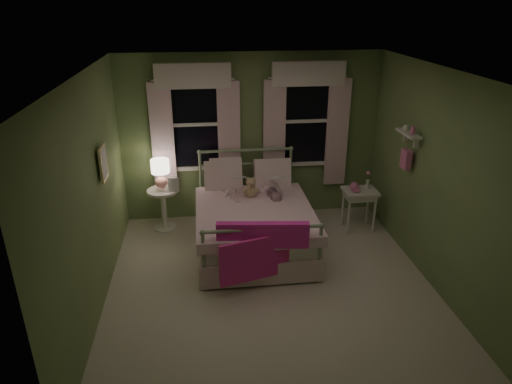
{
  "coord_description": "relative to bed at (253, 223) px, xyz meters",
  "views": [
    {
      "loc": [
        -0.77,
        -4.71,
        3.32
      ],
      "look_at": [
        -0.1,
        0.66,
        1.0
      ],
      "focal_mm": 32.0,
      "sensor_mm": 36.0,
      "label": 1
    }
  ],
  "objects": [
    {
      "name": "framed_picture",
      "position": [
        -1.84,
        -0.4,
        1.12
      ],
      "size": [
        0.03,
        0.32,
        0.42
      ],
      "color": "beige",
      "rests_on": "room_shell"
    },
    {
      "name": "wall_shelf",
      "position": [
        2.01,
        -0.3,
        1.15
      ],
      "size": [
        0.15,
        0.5,
        0.6
      ],
      "color": "white",
      "rests_on": "room_shell"
    },
    {
      "name": "bed",
      "position": [
        0.0,
        0.0,
        0.0
      ],
      "size": [
        1.58,
        2.04,
        1.18
      ],
      "color": "white",
      "rests_on": "ground"
    },
    {
      "name": "teddy_bear",
      "position": [
        0.01,
        0.27,
        0.42
      ],
      "size": [
        0.23,
        0.19,
        0.32
      ],
      "color": "tan",
      "rests_on": "bed"
    },
    {
      "name": "child_left",
      "position": [
        -0.27,
        0.43,
        0.56
      ],
      "size": [
        0.29,
        0.23,
        0.73
      ],
      "primitive_type": "imported",
      "rotation": [
        0.0,
        0.0,
        3.35
      ],
      "color": "#F7D1DD",
      "rests_on": "bed"
    },
    {
      "name": "book_left",
      "position": [
        -0.27,
        0.18,
        0.59
      ],
      "size": [
        0.2,
        0.12,
        0.26
      ],
      "primitive_type": "imported",
      "rotation": [
        1.22,
        0.0,
        -0.03
      ],
      "color": "beige",
      "rests_on": "child_left"
    },
    {
      "name": "pink_throw",
      "position": [
        0.01,
        -1.02,
        0.23
      ],
      "size": [
        1.1,
        0.35,
        0.71
      ],
      "color": "#E72DA9",
      "rests_on": "bed"
    },
    {
      "name": "book_right",
      "position": [
        0.29,
        0.18,
        0.54
      ],
      "size": [
        0.23,
        0.18,
        0.26
      ],
      "primitive_type": "imported",
      "rotation": [
        1.22,
        0.0,
        0.44
      ],
      "color": "beige",
      "rests_on": "child_right"
    },
    {
      "name": "child_right",
      "position": [
        0.29,
        0.43,
        0.59
      ],
      "size": [
        0.43,
        0.36,
        0.8
      ],
      "primitive_type": "imported",
      "rotation": [
        0.0,
        0.0,
        3.29
      ],
      "color": "#F7D1DD",
      "rests_on": "bed"
    },
    {
      "name": "window_right",
      "position": [
        0.96,
        1.03,
        1.25
      ],
      "size": [
        1.34,
        0.13,
        1.96
      ],
      "color": "black",
      "rests_on": "room_shell"
    },
    {
      "name": "window_left",
      "position": [
        -0.74,
        1.03,
        1.25
      ],
      "size": [
        1.34,
        0.13,
        1.96
      ],
      "color": "black",
      "rests_on": "room_shell"
    },
    {
      "name": "table_lamp",
      "position": [
        -1.29,
        0.73,
        0.58
      ],
      "size": [
        0.27,
        0.27,
        0.45
      ],
      "color": "pink",
      "rests_on": "nightstand_left"
    },
    {
      "name": "bud_vase",
      "position": [
        1.79,
        0.4,
        0.41
      ],
      "size": [
        0.06,
        0.06,
        0.28
      ],
      "color": "white",
      "rests_on": "nightstand_right"
    },
    {
      "name": "book_nightstand",
      "position": [
        -1.19,
        0.65,
        0.28
      ],
      "size": [
        0.2,
        0.25,
        0.02
      ],
      "primitive_type": "imported",
      "rotation": [
        0.0,
        0.0,
        -0.16
      ],
      "color": "beige",
      "rests_on": "nightstand_left"
    },
    {
      "name": "nightstand_left",
      "position": [
        -1.29,
        0.73,
        0.04
      ],
      "size": [
        0.46,
        0.46,
        0.65
      ],
      "color": "white",
      "rests_on": "ground"
    },
    {
      "name": "nightstand_right",
      "position": [
        1.67,
        0.35,
        0.17
      ],
      "size": [
        0.5,
        0.4,
        0.64
      ],
      "color": "white",
      "rests_on": "ground"
    },
    {
      "name": "pink_toy",
      "position": [
        1.57,
        0.35,
        0.33
      ],
      "size": [
        0.14,
        0.19,
        0.14
      ],
      "color": "pink",
      "rests_on": "nightstand_right"
    },
    {
      "name": "room_shell",
      "position": [
        0.11,
        -1.0,
        0.92
      ],
      "size": [
        4.2,
        4.2,
        4.2
      ],
      "color": "beige",
      "rests_on": "ground"
    }
  ]
}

